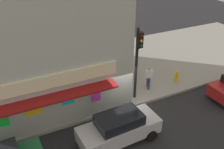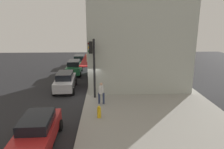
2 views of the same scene
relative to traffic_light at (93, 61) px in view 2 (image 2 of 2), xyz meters
name	(u,v)px [view 2 (image 2 of 2)]	position (x,y,z in m)	size (l,w,h in m)	color
ground_plane	(87,95)	(-1.02, -0.67, -3.30)	(54.02, 54.02, 0.00)	#232326
sidewalk	(143,93)	(-1.02, 4.36, -3.22)	(36.01, 10.07, 0.17)	gray
corner_building	(134,39)	(-5.53, 4.08, 1.26)	(9.92, 10.02, 8.80)	#ADB2A8
traffic_light	(93,61)	(0.00, 0.00, 0.00)	(0.32, 0.58, 4.87)	black
fire_hydrant	(99,112)	(3.80, 0.54, -2.74)	(0.50, 0.26, 0.82)	gold
trash_can	(110,69)	(-8.68, 1.60, -2.69)	(0.52, 0.52, 0.88)	#2D2D2D
pedestrian	(101,92)	(1.42, 0.67, -2.19)	(0.59, 0.55, 1.70)	navy
potted_plant_by_doorway	(105,73)	(-5.73, 0.99, -2.49)	(0.78, 0.78, 1.11)	brown
potted_plant_by_window	(113,82)	(-2.55, 1.78, -2.54)	(0.61, 0.61, 1.02)	gray
parked_car_green	(74,67)	(-8.80, -2.83, -2.43)	(4.46, 2.03, 1.72)	#1E6038
parked_car_red	(38,130)	(6.56, -2.59, -2.46)	(4.34, 2.10, 1.64)	#AD1E1E
parked_car_silver	(65,81)	(-2.65, -2.82, -2.43)	(4.46, 2.10, 1.71)	#B7B7BC
parked_car_black	(79,60)	(-14.41, -2.80, -2.52)	(4.22, 1.99, 1.50)	black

